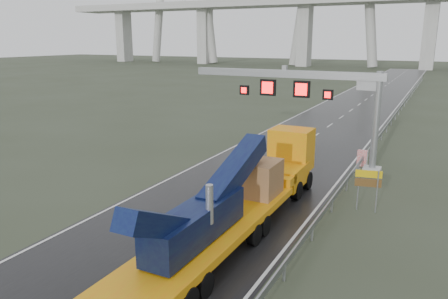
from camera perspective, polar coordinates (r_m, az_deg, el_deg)
The scene contains 7 objects.
ground at distance 20.08m, azimuth -10.35°, elevation -13.76°, with size 400.00×400.00×0.00m, color #333A28.
road at distance 55.87m, azimuth 15.09°, elevation 4.10°, with size 11.00×200.00×0.02m, color black.
guardrail at distance 45.09m, azimuth 20.06°, elevation 2.29°, with size 0.20×140.00×1.40m, color gray, non-canonical shape.
sign_gantry at distance 33.39m, azimuth 11.29°, elevation 7.53°, with size 14.90×1.20×7.42m.
heavy_haul_truck at distance 22.44m, azimuth 3.05°, elevation -5.51°, with size 3.01×19.54×4.58m.
exit_sign_pair at distance 25.37m, azimuth 18.30°, elevation -4.08°, with size 1.40×0.33×2.42m.
striped_barrier at distance 34.63m, azimuth 17.62°, elevation -1.08°, with size 0.72×0.39×1.21m, color red.
Camera 1 is at (10.98, -13.98, 9.34)m, focal length 35.00 mm.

